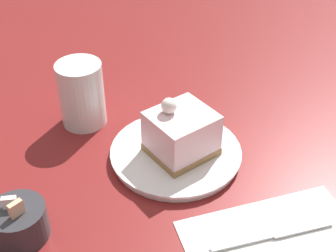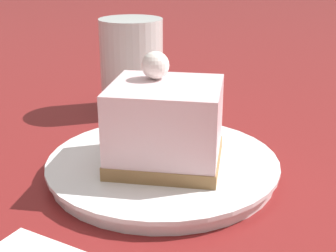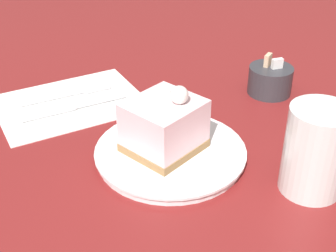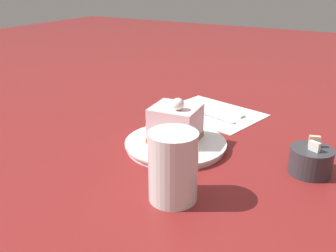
{
  "view_description": "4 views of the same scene",
  "coord_description": "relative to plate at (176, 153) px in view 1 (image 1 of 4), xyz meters",
  "views": [
    {
      "loc": [
        -0.5,
        0.29,
        0.52
      ],
      "look_at": [
        0.01,
        -0.02,
        0.07
      ],
      "focal_mm": 50.0,
      "sensor_mm": 36.0,
      "label": 1
    },
    {
      "loc": [
        -0.38,
        -0.14,
        0.2
      ],
      "look_at": [
        0.01,
        -0.04,
        0.05
      ],
      "focal_mm": 50.0,
      "sensor_mm": 36.0,
      "label": 2
    },
    {
      "loc": [
        0.42,
        -0.41,
        0.4
      ],
      "look_at": [
        -0.0,
        -0.03,
        0.05
      ],
      "focal_mm": 50.0,
      "sensor_mm": 36.0,
      "label": 3
    },
    {
      "loc": [
        0.65,
        0.32,
        0.35
      ],
      "look_at": [
        0.02,
        -0.04,
        0.05
      ],
      "focal_mm": 40.0,
      "sensor_mm": 36.0,
      "label": 4
    }
  ],
  "objects": [
    {
      "name": "ground_plane",
      "position": [
        -0.01,
        0.03,
        -0.01
      ],
      "size": [
        4.0,
        4.0,
        0.0
      ],
      "primitive_type": "plane",
      "color": "maroon"
    },
    {
      "name": "plate",
      "position": [
        0.0,
        0.0,
        0.0
      ],
      "size": [
        0.22,
        0.22,
        0.02
      ],
      "color": "white",
      "rests_on": "ground_plane"
    },
    {
      "name": "cake_slice",
      "position": [
        -0.01,
        -0.0,
        0.05
      ],
      "size": [
        0.1,
        0.11,
        0.1
      ],
      "rotation": [
        0.0,
        0.0,
        0.11
      ],
      "color": "#9E7547",
      "rests_on": "plate"
    },
    {
      "name": "napkin",
      "position": [
        -0.24,
        -0.02,
        -0.01
      ],
      "size": [
        0.24,
        0.29,
        0.0
      ],
      "rotation": [
        0.0,
        0.0,
        -0.23
      ],
      "color": "white",
      "rests_on": "ground_plane"
    },
    {
      "name": "knife",
      "position": [
        -0.22,
        -0.04,
        -0.0
      ],
      "size": [
        0.06,
        0.18,
        0.0
      ],
      "rotation": [
        0.0,
        0.0,
        -0.26
      ],
      "color": "silver",
      "rests_on": "napkin"
    },
    {
      "name": "sugar_bowl",
      "position": [
        -0.03,
        0.27,
        0.02
      ],
      "size": [
        0.08,
        0.08,
        0.07
      ],
      "color": "#333338",
      "rests_on": "ground_plane"
    },
    {
      "name": "drinking_glass",
      "position": [
        0.17,
        0.09,
        0.05
      ],
      "size": [
        0.08,
        0.08,
        0.12
      ],
      "color": "silver",
      "rests_on": "ground_plane"
    }
  ]
}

